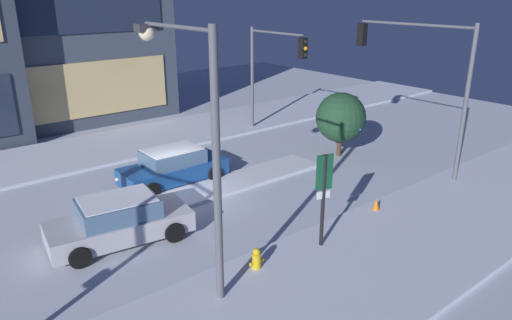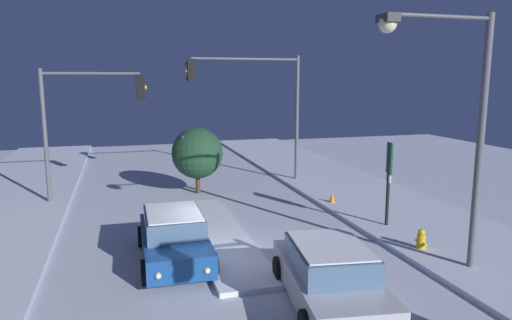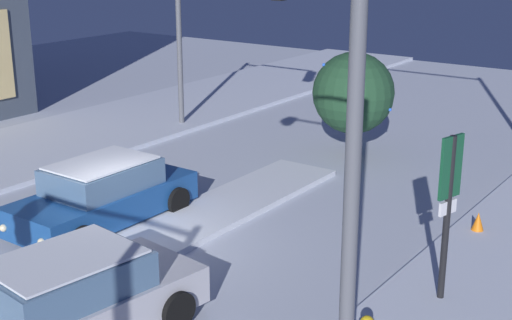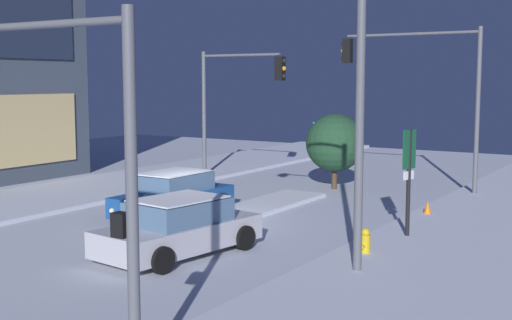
# 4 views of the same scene
# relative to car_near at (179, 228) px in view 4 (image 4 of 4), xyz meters

# --- Properties ---
(ground) EXTENTS (52.00, 52.00, 0.00)m
(ground) POSITION_rel_car_near_xyz_m (3.27, 1.74, -0.71)
(ground) COLOR silver
(curb_strip_near) EXTENTS (52.00, 5.20, 0.14)m
(curb_strip_near) POSITION_rel_car_near_xyz_m (3.27, -6.00, -0.64)
(curb_strip_near) COLOR silver
(curb_strip_near) RESTS_ON ground
(curb_strip_far) EXTENTS (52.00, 5.20, 0.14)m
(curb_strip_far) POSITION_rel_car_near_xyz_m (3.27, 9.47, -0.64)
(curb_strip_far) COLOR silver
(curb_strip_far) RESTS_ON ground
(median_strip) EXTENTS (9.00, 1.80, 0.14)m
(median_strip) POSITION_rel_car_near_xyz_m (5.47, 1.58, -0.64)
(median_strip) COLOR silver
(median_strip) RESTS_ON ground
(car_near) EXTENTS (4.73, 2.59, 1.49)m
(car_near) POSITION_rel_car_near_xyz_m (0.00, 0.00, 0.00)
(car_near) COLOR #B7B7C1
(car_near) RESTS_ON ground
(car_far) EXTENTS (4.53, 2.09, 1.49)m
(car_far) POSITION_rel_car_near_xyz_m (3.83, 3.25, -0.00)
(car_far) COLOR #19478C
(car_far) RESTS_ON ground
(traffic_light_corner_near_left) EXTENTS (0.32, 3.94, 5.51)m
(traffic_light_corner_near_left) POSITION_rel_car_near_xyz_m (-6.35, -2.66, 3.07)
(traffic_light_corner_near_left) COLOR #565960
(traffic_light_corner_near_left) RESTS_ON ground
(traffic_light_corner_far_right) EXTENTS (0.32, 4.36, 5.77)m
(traffic_light_corner_far_right) POSITION_rel_car_near_xyz_m (11.60, 5.92, 3.33)
(traffic_light_corner_far_right) COLOR #565960
(traffic_light_corner_far_right) RESTS_ON ground
(traffic_light_corner_near_right) EXTENTS (0.32, 5.81, 6.50)m
(traffic_light_corner_near_right) POSITION_rel_car_near_xyz_m (13.02, -1.92, 3.90)
(traffic_light_corner_near_right) COLOR #565960
(traffic_light_corner_near_right) RESTS_ON ground
(street_lamp_arched) EXTENTS (0.56, 3.33, 7.02)m
(street_lamp_arched) POSITION_rel_car_near_xyz_m (0.65, -3.69, 3.94)
(street_lamp_arched) COLOR #565960
(street_lamp_arched) RESTS_ON ground
(fire_hydrant) EXTENTS (0.48, 0.26, 0.77)m
(fire_hydrant) POSITION_rel_car_near_xyz_m (2.26, -4.18, -0.34)
(fire_hydrant) COLOR gold
(fire_hydrant) RESTS_ON ground
(parking_info_sign) EXTENTS (0.55, 0.20, 3.13)m
(parking_info_sign) POSITION_rel_car_near_xyz_m (4.66, -4.44, 1.30)
(parking_info_sign) COLOR black
(parking_info_sign) RESTS_ON ground
(decorated_tree_median) EXTENTS (2.39, 2.40, 3.12)m
(decorated_tree_median) POSITION_rel_car_near_xyz_m (11.86, 1.22, 1.20)
(decorated_tree_median) COLOR #473323
(decorated_tree_median) RESTS_ON ground
(construction_cone) EXTENTS (0.36, 0.36, 0.55)m
(construction_cone) POSITION_rel_car_near_xyz_m (8.08, -3.93, -0.44)
(construction_cone) COLOR orange
(construction_cone) RESTS_ON ground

